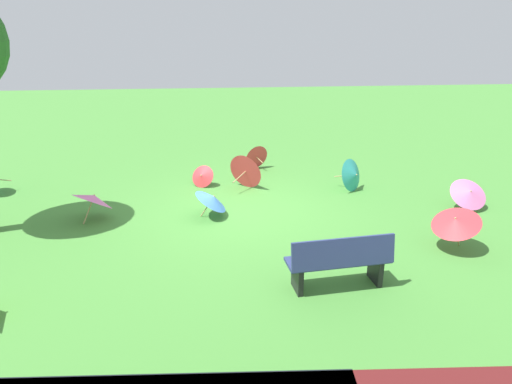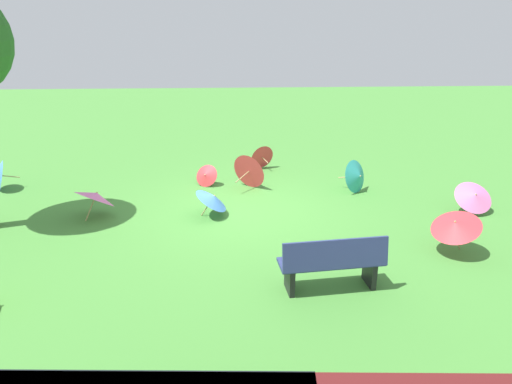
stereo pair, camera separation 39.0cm
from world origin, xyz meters
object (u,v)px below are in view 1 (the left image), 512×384
parasol_red_0 (456,221)px  parasol_blue_1 (212,199)px  parasol_teal_0 (354,175)px  parasol_pink_1 (469,193)px  park_bench (340,261)px  parasol_red_2 (202,176)px  parasol_red_3 (247,170)px  parasol_red_1 (256,156)px  parasol_pink_0 (93,198)px

parasol_red_0 → parasol_blue_1: bearing=-24.5°
parasol_teal_0 → parasol_pink_1: parasol_teal_0 is taller
park_bench → parasol_red_2: park_bench is taller
parasol_pink_1 → parasol_red_3: parasol_red_3 is taller
park_bench → parasol_pink_1: park_bench is taller
parasol_red_1 → parasol_pink_1: bearing=141.0°
parasol_red_1 → parasol_red_2: parasol_red_1 is taller
parasol_red_0 → parasol_red_2: parasol_red_0 is taller
park_bench → parasol_pink_1: (-3.67, -2.90, -0.08)m
park_bench → parasol_pink_0: 5.32m
parasol_teal_0 → parasol_red_3: (2.53, -0.52, 0.04)m
parasol_red_0 → parasol_red_1: 6.14m
parasol_teal_0 → parasol_pink_1: 2.57m
parasol_red_1 → parasol_pink_1: (-4.33, 3.50, 0.04)m
parasol_pink_0 → parasol_red_0: size_ratio=1.00×
parasol_red_3 → parasol_red_0: bearing=132.3°
parasol_blue_1 → parasol_pink_1: 5.57m
park_bench → parasol_pink_1: size_ratio=1.99×
park_bench → parasol_blue_1: size_ratio=2.10×
parasol_blue_1 → parasol_teal_0: parasol_teal_0 is taller
parasol_blue_1 → parasol_red_3: bearing=-116.0°
parasol_red_0 → parasol_pink_1: (-1.29, -1.83, -0.18)m
parasol_teal_0 → parasol_pink_0: parasol_teal_0 is taller
parasol_blue_1 → park_bench: bearing=122.1°
parasol_teal_0 → parasol_pink_0: 5.96m
parasol_red_0 → parasol_pink_0: bearing=-16.8°
park_bench → parasol_teal_0: 4.55m
parasol_teal_0 → parasol_red_2: parasol_teal_0 is taller
parasol_pink_0 → parasol_teal_0: bearing=-168.3°
parasol_red_0 → parasol_red_1: size_ratio=1.60×
parasol_teal_0 → parasol_red_2: size_ratio=1.21×
parasol_blue_1 → parasol_pink_1: size_ratio=0.95×
parasol_red_0 → parasol_red_1: (3.04, -5.33, -0.22)m
park_bench → parasol_red_2: (2.14, -4.98, -0.19)m
parasol_red_2 → parasol_pink_0: bearing=40.8°
parasol_pink_1 → park_bench: bearing=38.3°
parasol_pink_0 → park_bench: bearing=144.5°
parasol_red_1 → park_bench: bearing=95.9°
park_bench → parasol_red_1: bearing=-84.1°
parasol_teal_0 → parasol_red_1: 3.02m
parasol_red_1 → parasol_red_3: 1.63m
park_bench → parasol_red_2: bearing=-66.8°
parasol_red_0 → parasol_red_2: size_ratio=1.68×
parasol_blue_1 → parasol_red_2: size_ratio=1.13×
parasol_pink_1 → parasol_red_3: bearing=-22.2°
parasol_teal_0 → parasol_red_1: bearing=-44.1°
parasol_blue_1 → parasol_red_1: 3.60m
parasol_blue_1 → parasol_red_3: 1.99m
parasol_blue_1 → parasol_red_1: bearing=-110.1°
parasol_teal_0 → parasol_red_0: 3.35m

